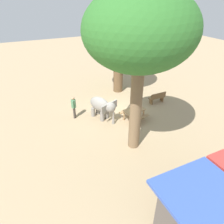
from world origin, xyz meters
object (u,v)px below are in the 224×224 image
object	(u,v)px
person_handler	(74,106)
shade_tree_main	(119,36)
shade_tree_secondary	(141,32)
market_stall_blue	(197,224)
elephant	(102,106)
wooden_bench	(157,97)
picnic_table_near	(134,112)

from	to	relation	value
person_handler	shade_tree_main	world-z (taller)	shade_tree_main
shade_tree_secondary	market_stall_blue	distance (m)	7.49
elephant	market_stall_blue	distance (m)	8.96
shade_tree_secondary	wooden_bench	xyz separation A→B (m)	(-4.37, -3.74, -5.69)
wooden_bench	picnic_table_near	xyz separation A→B (m)	(2.94, 1.36, 0.12)
shade_tree_main	shade_tree_secondary	xyz separation A→B (m)	(2.59, 7.14, 1.51)
shade_tree_secondary	picnic_table_near	bearing A→B (deg)	-120.82
person_handler	picnic_table_near	distance (m)	4.15
elephant	shade_tree_main	bearing A→B (deg)	117.28
shade_tree_main	market_stall_blue	size ratio (longest dim) A/B	2.53
wooden_bench	market_stall_blue	size ratio (longest dim) A/B	0.56
person_handler	wooden_bench	distance (m)	6.61
person_handler	shade_tree_secondary	world-z (taller)	shade_tree_secondary
picnic_table_near	shade_tree_secondary	bearing A→B (deg)	50.52
wooden_bench	elephant	bearing A→B (deg)	-177.72
picnic_table_near	elephant	bearing A→B (deg)	-38.31
shade_tree_secondary	market_stall_blue	world-z (taller)	shade_tree_secondary
person_handler	market_stall_blue	distance (m)	9.95
shade_tree_main	elephant	bearing A→B (deg)	50.11
person_handler	shade_tree_secondary	xyz separation A→B (m)	(-2.19, 4.39, 5.22)
elephant	wooden_bench	world-z (taller)	elephant
person_handler	wooden_bench	bearing A→B (deg)	17.92
person_handler	wooden_bench	size ratio (longest dim) A/B	1.15
elephant	person_handler	world-z (taller)	person_handler
person_handler	market_stall_blue	world-z (taller)	market_stall_blue
elephant	shade_tree_secondary	world-z (taller)	shade_tree_secondary
elephant	picnic_table_near	size ratio (longest dim) A/B	1.28
shade_tree_main	person_handler	bearing A→B (deg)	29.89
shade_tree_main	market_stall_blue	distance (m)	13.55
shade_tree_secondary	wooden_bench	size ratio (longest dim) A/B	5.73
shade_tree_secondary	shade_tree_main	bearing A→B (deg)	-109.95
person_handler	shade_tree_main	size ratio (longest dim) A/B	0.25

